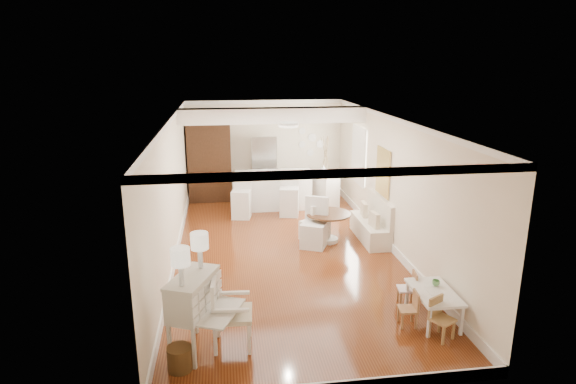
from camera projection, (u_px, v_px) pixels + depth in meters
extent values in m
plane|color=brown|center=(285.00, 252.00, 10.11)|extent=(9.00, 9.00, 0.00)
cube|color=white|center=(285.00, 119.00, 9.36)|extent=(4.50, 9.00, 0.04)
cube|color=#F3E6CE|center=(265.00, 149.00, 14.03)|extent=(4.50, 0.04, 2.80)
cube|color=#F3E6CE|center=(338.00, 290.00, 5.44)|extent=(4.50, 0.04, 2.80)
cube|color=#F3E6CE|center=(172.00, 192.00, 9.43)|extent=(0.04, 9.00, 2.80)
cube|color=#F3E6CE|center=(392.00, 184.00, 10.03)|extent=(0.04, 9.00, 2.80)
cube|color=white|center=(273.00, 115.00, 11.51)|extent=(4.50, 0.45, 0.36)
cube|color=tan|center=(383.00, 172.00, 10.47)|extent=(0.04, 0.84, 1.04)
cube|color=white|center=(359.00, 155.00, 12.28)|extent=(0.04, 1.10, 1.40)
cylinder|color=#381E11|center=(223.00, 134.00, 13.73)|extent=(0.30, 0.03, 0.30)
cylinder|color=white|center=(289.00, 125.00, 8.90)|extent=(0.36, 0.36, 0.08)
cube|color=silver|center=(194.00, 314.00, 6.57)|extent=(1.16, 1.17, 1.12)
cube|color=white|center=(232.00, 313.00, 6.69)|extent=(0.63, 0.63, 1.02)
cylinder|color=#56391B|center=(180.00, 358.00, 6.25)|extent=(0.34, 0.34, 0.33)
cube|color=silver|center=(433.00, 306.00, 7.41)|extent=(0.61, 1.01, 0.50)
cube|color=#A6774B|center=(408.00, 309.00, 7.26)|extent=(0.29, 0.29, 0.56)
cube|color=#A3734A|center=(407.00, 288.00, 7.88)|extent=(0.32, 0.32, 0.59)
cube|color=#AE854F|center=(442.00, 319.00, 6.91)|extent=(0.41, 0.41, 0.63)
cube|color=silver|center=(371.00, 219.00, 10.72)|extent=(0.52, 1.60, 0.98)
cylinder|color=#4E2C19|center=(328.00, 227.00, 10.62)|extent=(1.24, 1.24, 0.67)
cube|color=silver|center=(314.00, 223.00, 10.28)|extent=(0.68, 0.69, 1.07)
cube|color=white|center=(312.00, 222.00, 10.71)|extent=(0.58, 0.58, 0.86)
cube|color=white|center=(274.00, 190.00, 12.94)|extent=(2.05, 0.65, 1.03)
cube|color=white|center=(241.00, 196.00, 12.18)|extent=(0.54, 0.54, 1.14)
cube|color=silver|center=(289.00, 193.00, 12.35)|extent=(0.55, 0.55, 1.18)
cube|color=#381E11|center=(210.00, 161.00, 13.58)|extent=(1.20, 0.60, 2.30)
imported|color=silver|center=(276.00, 168.00, 13.87)|extent=(0.75, 0.65, 1.80)
cube|color=silver|center=(325.00, 188.00, 13.37)|extent=(0.66, 1.04, 0.91)
imported|color=#65A962|center=(436.00, 283.00, 7.51)|extent=(0.14, 0.14, 0.09)
imported|color=silver|center=(323.00, 169.00, 13.23)|extent=(0.19, 0.19, 0.19)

